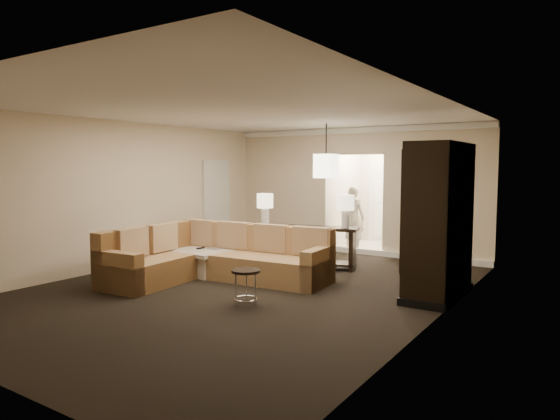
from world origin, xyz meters
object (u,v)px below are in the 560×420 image
Objects in this scene: console_table at (304,243)px; drink_table at (246,280)px; coffee_table at (205,260)px; person at (353,215)px; armoire at (439,224)px; sectional_sofa at (213,258)px.

console_table reaches higher than drink_table.
coffee_table is 0.70× the size of person.
armoire is 2.95m from drink_table.
coffee_table is 0.55× the size of console_table.
coffee_table is at bearing -171.73° from armoire.
drink_table is at bearing -91.45° from console_table.
sectional_sofa is at bearing -128.79° from console_table.
console_table is at bearing 47.35° from coffee_table.
drink_table is (-2.11, -1.93, -0.73)m from armoire.
console_table reaches higher than coffee_table.
armoire is (3.55, 0.96, 0.72)m from sectional_sofa.
drink_table reaches higher than coffee_table.
sectional_sofa is 1.74m from drink_table.
console_table is at bearing 62.33° from sectional_sofa.
armoire is at bearing 8.27° from coffee_table.
armoire reaches higher than coffee_table.
person reaches higher than sectional_sofa.
armoire is (4.07, 0.59, 0.87)m from coffee_table.
armoire reaches higher than person.
armoire is at bearing -31.45° from console_table.
coffee_table is 0.51× the size of armoire.
sectional_sofa is at bearing -164.93° from armoire.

